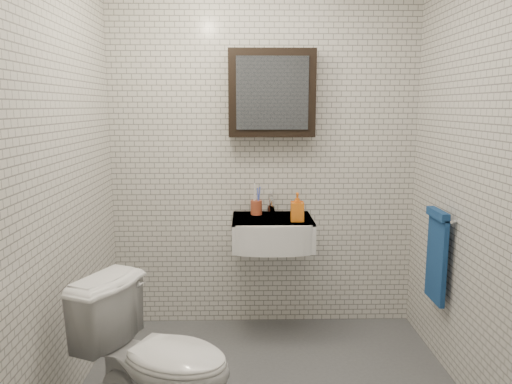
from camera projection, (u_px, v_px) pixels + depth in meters
room_shell at (272, 135)px, 2.58m from camera, size 2.22×2.02×2.51m
washbasin at (273, 233)px, 3.42m from camera, size 0.55×0.50×0.20m
faucet at (271, 204)px, 3.59m from camera, size 0.06×0.20×0.15m
mirror_cabinet at (272, 93)px, 3.45m from camera, size 0.60×0.15×0.60m
towel_rail at (437, 252)px, 3.07m from camera, size 0.09×0.30×0.58m
toothbrush_cup at (256, 207)px, 3.55m from camera, size 0.08×0.08×0.22m
soap_bottle at (297, 207)px, 3.34m from camera, size 0.09×0.09×0.19m
toilet at (158, 360)px, 2.43m from camera, size 0.87×0.71×0.78m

